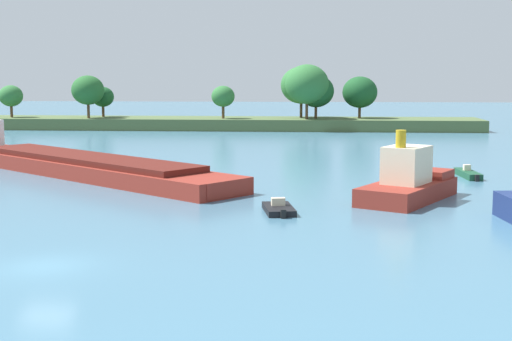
# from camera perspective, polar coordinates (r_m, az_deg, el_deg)

# --- Properties ---
(ground_plane) EXTENTS (400.00, 400.00, 0.00)m
(ground_plane) POSITION_cam_1_polar(r_m,az_deg,el_deg) (35.59, -16.06, -7.18)
(ground_plane) COLOR teal
(treeline_island) EXTENTS (89.59, 10.59, 10.30)m
(treeline_island) POSITION_cam_1_polar(r_m,az_deg,el_deg) (117.74, -2.43, 4.78)
(treeline_island) COLOR #4C6038
(treeline_island) RESTS_ON ground
(fishing_skiff) EXTENTS (2.41, 4.15, 0.90)m
(fishing_skiff) POSITION_cam_1_polar(r_m,az_deg,el_deg) (47.18, 1.78, -2.99)
(fishing_skiff) COLOR black
(fishing_skiff) RESTS_ON ground
(cargo_barge) EXTENTS (33.26, 28.17, 5.91)m
(cargo_barge) POSITION_cam_1_polar(r_m,az_deg,el_deg) (67.50, -14.22, 0.59)
(cargo_barge) COLOR maroon
(cargo_barge) RESTS_ON ground
(tugboat) EXTENTS (8.13, 10.26, 5.06)m
(tugboat) POSITION_cam_1_polar(r_m,az_deg,el_deg) (52.68, 11.80, -0.87)
(tugboat) COLOR maroon
(tugboat) RESTS_ON ground
(small_motorboat) EXTENTS (1.54, 5.20, 1.04)m
(small_motorboat) POSITION_cam_1_polar(r_m,az_deg,el_deg) (65.73, 16.18, -0.24)
(small_motorboat) COLOR #19472D
(small_motorboat) RESTS_ON ground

